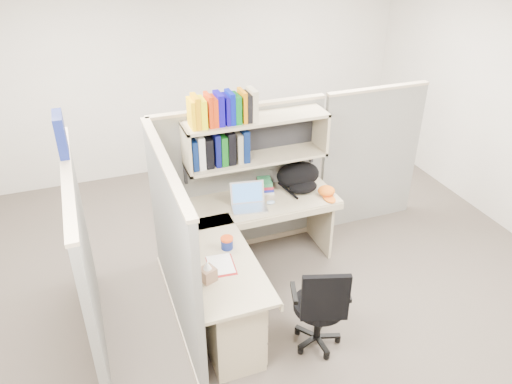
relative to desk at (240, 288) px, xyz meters
name	(u,v)px	position (x,y,z in m)	size (l,w,h in m)	color
ground	(271,295)	(0.41, 0.29, -0.44)	(6.00, 6.00, 0.00)	#3A332C
room_shell	(275,143)	(0.41, 0.29, 1.18)	(6.00, 6.00, 6.00)	#BDB6AA
cubicle	(218,199)	(0.04, 0.74, 0.47)	(3.79, 1.84, 1.95)	#5F5F5A
desk	(240,288)	(0.00, 0.00, 0.00)	(1.74, 1.75, 0.73)	gray
laptop	(249,198)	(0.35, 0.75, 0.41)	(0.33, 0.33, 0.24)	silver
backpack	(300,177)	(0.97, 0.94, 0.43)	(0.46, 0.35, 0.27)	black
orange_cap	(326,191)	(1.17, 0.73, 0.34)	(0.17, 0.20, 0.09)	#D55D12
snack_canister	(227,243)	(-0.04, 0.21, 0.35)	(0.11, 0.11, 0.11)	navy
tissue_box	(208,271)	(-0.31, -0.14, 0.38)	(0.11, 0.11, 0.18)	#87644C
mouse	(271,202)	(0.58, 0.76, 0.31)	(0.09, 0.06, 0.03)	#97B5D6
paper_cup	(242,194)	(0.35, 0.96, 0.34)	(0.06, 0.06, 0.09)	silver
book_stack	(265,185)	(0.62, 1.05, 0.35)	(0.17, 0.23, 0.11)	gray
loose_paper	(221,264)	(-0.16, 0.02, 0.29)	(0.20, 0.27, 0.00)	silver
task_chair	(319,319)	(0.53, -0.45, -0.12)	(0.52, 0.48, 0.90)	black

